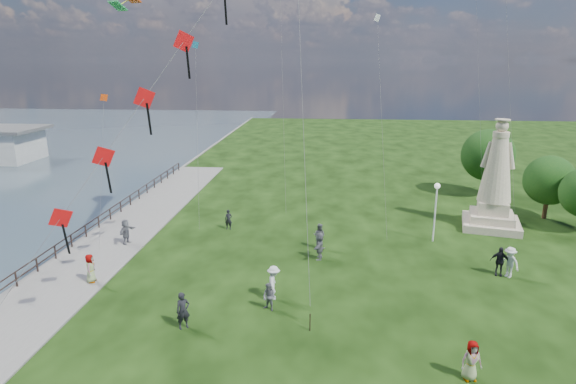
# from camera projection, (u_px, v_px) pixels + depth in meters

# --- Properties ---
(waterfront) EXTENTS (200.00, 200.00, 1.51)m
(waterfront) POSITION_uv_depth(u_px,v_px,m) (64.00, 268.00, 30.17)
(waterfront) COLOR #364751
(waterfront) RESTS_ON ground
(statue) EXTENTS (4.96, 4.96, 8.38)m
(statue) POSITION_uv_depth(u_px,v_px,m) (495.00, 188.00, 36.49)
(statue) COLOR tan
(statue) RESTS_ON ground
(lamppost) EXTENTS (0.40, 0.40, 4.29)m
(lamppost) POSITION_uv_depth(u_px,v_px,m) (436.00, 200.00, 33.64)
(lamppost) COLOR silver
(lamppost) RESTS_ON ground
(tree_row) EXTENTS (8.53, 14.03, 6.37)m
(tree_row) POSITION_uv_depth(u_px,v_px,m) (523.00, 169.00, 41.19)
(tree_row) COLOR #382314
(tree_row) RESTS_ON ground
(person_0) EXTENTS (0.80, 0.74, 1.84)m
(person_0) POSITION_uv_depth(u_px,v_px,m) (183.00, 311.00, 23.05)
(person_0) COLOR black
(person_0) RESTS_ON ground
(person_1) EXTENTS (0.85, 0.74, 1.49)m
(person_1) POSITION_uv_depth(u_px,v_px,m) (269.00, 297.00, 24.75)
(person_1) COLOR #595960
(person_1) RESTS_ON ground
(person_2) EXTENTS (0.76, 1.28, 1.89)m
(person_2) POSITION_uv_depth(u_px,v_px,m) (274.00, 283.00, 25.92)
(person_2) COLOR silver
(person_2) RESTS_ON ground
(person_4) EXTENTS (0.91, 0.64, 1.72)m
(person_4) POSITION_uv_depth(u_px,v_px,m) (471.00, 361.00, 19.31)
(person_4) COLOR #595960
(person_4) RESTS_ON ground
(person_5) EXTENTS (1.05, 1.76, 1.77)m
(person_5) POSITION_uv_depth(u_px,v_px,m) (126.00, 233.00, 33.54)
(person_5) COLOR #595960
(person_5) RESTS_ON ground
(person_6) EXTENTS (0.56, 0.37, 1.54)m
(person_6) POSITION_uv_depth(u_px,v_px,m) (228.00, 220.00, 36.72)
(person_6) COLOR black
(person_6) RESTS_ON ground
(person_7) EXTENTS (0.99, 0.81, 1.77)m
(person_7) POSITION_uv_depth(u_px,v_px,m) (319.00, 236.00, 33.00)
(person_7) COLOR #595960
(person_7) RESTS_ON ground
(person_8) EXTENTS (1.24, 1.35, 1.89)m
(person_8) POSITION_uv_depth(u_px,v_px,m) (510.00, 262.00, 28.55)
(person_8) COLOR silver
(person_8) RESTS_ON ground
(person_9) EXTENTS (1.16, 0.77, 1.81)m
(person_9) POSITION_uv_depth(u_px,v_px,m) (499.00, 261.00, 28.78)
(person_9) COLOR black
(person_9) RESTS_ON ground
(person_10) EXTENTS (0.65, 0.91, 1.70)m
(person_10) POSITION_uv_depth(u_px,v_px,m) (90.00, 270.00, 27.71)
(person_10) COLOR #595960
(person_10) RESTS_ON ground
(person_11) EXTENTS (0.89, 1.74, 1.80)m
(person_11) POSITION_uv_depth(u_px,v_px,m) (319.00, 246.00, 31.15)
(person_11) COLOR #595960
(person_11) RESTS_ON ground
(red_kite_train) EXTENTS (11.50, 9.35, 18.87)m
(red_kite_train) POSITION_uv_depth(u_px,v_px,m) (161.00, 79.00, 22.10)
(red_kite_train) COLOR black
(red_kite_train) RESTS_ON ground
(small_kites) EXTENTS (30.36, 14.48, 21.25)m
(small_kites) POSITION_uv_depth(u_px,v_px,m) (330.00, 55.00, 36.76)
(small_kites) COLOR #166489
(small_kites) RESTS_ON ground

